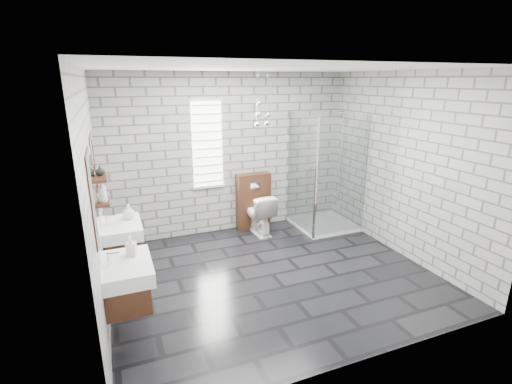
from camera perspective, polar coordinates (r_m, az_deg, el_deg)
floor at (r=5.23m, az=2.58°, el=-12.67°), size 4.20×3.60×0.02m
ceiling at (r=4.55m, az=3.06°, el=18.64°), size 4.20×3.60×0.02m
wall_back at (r=6.36m, az=-3.99°, el=5.81°), size 4.20×0.02×2.70m
wall_front at (r=3.24m, az=16.22°, el=-5.96°), size 4.20×0.02×2.70m
wall_left at (r=4.32m, az=-23.62°, el=-0.99°), size 0.02×3.60×2.70m
wall_right at (r=5.89m, az=21.89°, el=3.71°), size 0.02×3.60×2.70m
vanity_left at (r=3.97m, az=-19.78°, el=-11.38°), size 0.47×0.70×1.57m
vanity_right at (r=4.99m, az=-20.40°, el=-5.54°), size 0.47×0.70×1.57m
shelf_lower at (r=4.28m, az=-22.52°, el=-1.45°), size 0.14×0.30×0.03m
shelf_upper at (r=4.21m, az=-22.92°, el=1.92°), size 0.14×0.30×0.03m
window at (r=6.19m, az=-7.50°, el=7.28°), size 0.56×0.05×1.48m
cistern_panel at (r=6.60m, az=-0.42°, el=-1.38°), size 0.60×0.20×1.00m
flush_plate at (r=6.42m, az=-0.08°, el=0.89°), size 0.18×0.01×0.12m
shower_enclosure at (r=6.64m, az=10.29°, el=-1.50°), size 1.00×1.00×2.03m
pendant_cluster at (r=5.99m, az=0.88°, el=11.74°), size 0.30×0.20×0.84m
toilet at (r=6.41m, az=0.46°, el=-3.30°), size 0.43×0.72×0.71m
soap_bottle_a at (r=4.01m, az=-18.68°, el=-7.86°), size 0.12×0.12×0.21m
soap_bottle_b at (r=5.03m, az=-19.02°, el=-2.89°), size 0.17×0.17×0.19m
soap_bottle_c at (r=4.20m, az=-22.58°, el=0.08°), size 0.09×0.10×0.23m
vase at (r=4.27m, az=-22.88°, el=3.05°), size 0.10×0.10×0.10m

